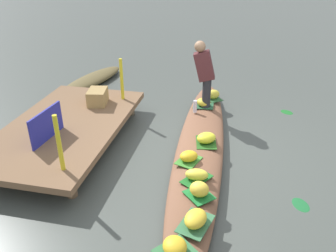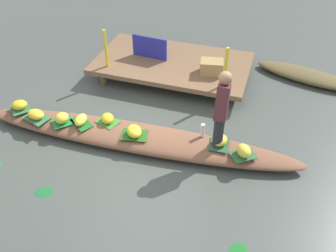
% 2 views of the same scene
% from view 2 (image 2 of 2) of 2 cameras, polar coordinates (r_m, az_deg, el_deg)
% --- Properties ---
extents(canal_water, '(40.00, 40.00, 0.00)m').
position_cam_2_polar(canal_water, '(6.15, -4.85, -2.64)').
color(canal_water, '#464C47').
rests_on(canal_water, ground).
extents(dock_platform, '(3.20, 1.80, 0.36)m').
position_cam_2_polar(dock_platform, '(7.72, 0.69, 9.84)').
color(dock_platform, brown).
rests_on(dock_platform, ground).
extents(vendor_boat, '(5.51, 1.03, 0.24)m').
position_cam_2_polar(vendor_boat, '(6.07, -4.91, -1.79)').
color(vendor_boat, brown).
rests_on(vendor_boat, ground).
extents(moored_boat, '(2.21, 1.09, 0.19)m').
position_cam_2_polar(moored_boat, '(8.23, 21.01, 7.42)').
color(moored_boat, brown).
rests_on(moored_boat, ground).
extents(leaf_mat_0, '(0.32, 0.40, 0.01)m').
position_cam_2_polar(leaf_mat_0, '(5.80, 8.08, -2.78)').
color(leaf_mat_0, '#255435').
rests_on(leaf_mat_0, vendor_boat).
extents(banana_bunch_0, '(0.31, 0.34, 0.15)m').
position_cam_2_polar(banana_bunch_0, '(5.75, 8.15, -2.23)').
color(banana_bunch_0, gold).
rests_on(banana_bunch_0, vendor_boat).
extents(leaf_mat_1, '(0.48, 0.48, 0.01)m').
position_cam_2_polar(leaf_mat_1, '(6.99, -22.24, 2.60)').
color(leaf_mat_1, '#326F3F').
rests_on(leaf_mat_1, vendor_boat).
extents(banana_bunch_1, '(0.35, 0.34, 0.15)m').
position_cam_2_polar(banana_bunch_1, '(6.95, -22.39, 3.09)').
color(banana_bunch_1, gold).
rests_on(banana_bunch_1, vendor_boat).
extents(leaf_mat_2, '(0.45, 0.44, 0.01)m').
position_cam_2_polar(leaf_mat_2, '(5.67, 11.73, -4.50)').
color(leaf_mat_2, '#2E6137').
rests_on(leaf_mat_2, vendor_boat).
extents(banana_bunch_2, '(0.32, 0.33, 0.18)m').
position_cam_2_polar(banana_bunch_2, '(5.61, 11.85, -3.83)').
color(banana_bunch_2, yellow).
rests_on(banana_bunch_2, vendor_boat).
extents(leaf_mat_3, '(0.48, 0.43, 0.01)m').
position_cam_2_polar(leaf_mat_3, '(6.32, -13.48, 0.45)').
color(leaf_mat_3, '#1C6523').
rests_on(leaf_mat_3, vendor_boat).
extents(banana_bunch_3, '(0.21, 0.31, 0.14)m').
position_cam_2_polar(banana_bunch_3, '(6.27, -13.58, 0.96)').
color(banana_bunch_3, yellow).
rests_on(banana_bunch_3, vendor_boat).
extents(leaf_mat_4, '(0.51, 0.41, 0.01)m').
position_cam_2_polar(leaf_mat_4, '(6.66, -19.98, 1.25)').
color(leaf_mat_4, '#376E44').
rests_on(leaf_mat_4, vendor_boat).
extents(banana_bunch_4, '(0.36, 0.30, 0.15)m').
position_cam_2_polar(banana_bunch_4, '(6.62, -20.12, 1.74)').
color(banana_bunch_4, yellow).
rests_on(banana_bunch_4, vendor_boat).
extents(leaf_mat_5, '(0.44, 0.38, 0.01)m').
position_cam_2_polar(leaf_mat_5, '(6.26, -9.45, 0.68)').
color(leaf_mat_5, '#3C852E').
rests_on(leaf_mat_5, vendor_boat).
extents(banana_bunch_5, '(0.32, 0.33, 0.15)m').
position_cam_2_polar(banana_bunch_5, '(6.21, -9.52, 1.20)').
color(banana_bunch_5, yellow).
rests_on(banana_bunch_5, vendor_boat).
extents(leaf_mat_6, '(0.47, 0.37, 0.01)m').
position_cam_2_polar(leaf_mat_6, '(5.93, -5.33, -1.40)').
color(leaf_mat_6, '#265A1C').
rests_on(leaf_mat_6, vendor_boat).
extents(banana_bunch_6, '(0.37, 0.38, 0.16)m').
position_cam_2_polar(banana_bunch_6, '(5.88, -5.37, -0.82)').
color(banana_bunch_6, yellow).
rests_on(banana_bunch_6, vendor_boat).
extents(leaf_mat_7, '(0.44, 0.44, 0.01)m').
position_cam_2_polar(leaf_mat_7, '(6.42, -16.25, 0.59)').
color(leaf_mat_7, '#1D7631').
rests_on(leaf_mat_7, vendor_boat).
extents(banana_bunch_7, '(0.27, 0.29, 0.18)m').
position_cam_2_polar(banana_bunch_7, '(6.36, -16.40, 1.21)').
color(banana_bunch_7, yellow).
rests_on(banana_bunch_7, vendor_boat).
extents(vendor_person, '(0.21, 0.41, 1.25)m').
position_cam_2_polar(vendor_person, '(5.37, 8.45, 2.92)').
color(vendor_person, '#28282D').
rests_on(vendor_person, vendor_boat).
extents(water_bottle, '(0.07, 0.07, 0.23)m').
position_cam_2_polar(water_bottle, '(5.85, 5.47, -0.64)').
color(water_bottle, silver).
rests_on(water_bottle, vendor_boat).
extents(market_banner, '(0.77, 0.09, 0.46)m').
position_cam_2_polar(market_banner, '(7.73, -2.92, 12.24)').
color(market_banner, navy).
rests_on(market_banner, dock_platform).
extents(railing_post_west, '(0.06, 0.06, 0.79)m').
position_cam_2_polar(railing_post_west, '(7.43, -9.78, 11.94)').
color(railing_post_west, gold).
rests_on(railing_post_west, dock_platform).
extents(railing_post_east, '(0.06, 0.06, 0.79)m').
position_cam_2_polar(railing_post_east, '(6.76, 9.05, 9.12)').
color(railing_post_east, gold).
rests_on(railing_post_east, dock_platform).
extents(produce_crate, '(0.49, 0.40, 0.27)m').
position_cam_2_polar(produce_crate, '(7.25, 6.89, 9.20)').
color(produce_crate, '#A0804B').
rests_on(produce_crate, dock_platform).
extents(drifting_plant_0, '(0.32, 0.32, 0.01)m').
position_cam_2_polar(drifting_plant_0, '(4.90, 11.01, -18.56)').
color(drifting_plant_0, '#1B6625').
rests_on(drifting_plant_0, ground).
extents(drifting_plant_2, '(0.34, 0.29, 0.01)m').
position_cam_2_polar(drifting_plant_2, '(5.67, -18.98, -9.82)').
color(drifting_plant_2, '#1C6330').
rests_on(drifting_plant_2, ground).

